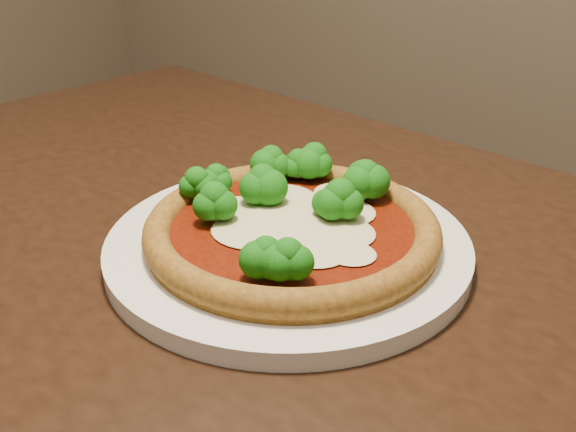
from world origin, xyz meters
The scene contains 3 objects.
dining_table centered at (-0.04, 0.21, 0.66)m, with size 1.48×1.12×0.75m.
plate centered at (-0.02, 0.26, 0.76)m, with size 0.35×0.35×0.02m, color silver.
pizza centered at (-0.02, 0.27, 0.79)m, with size 0.28×0.28×0.06m.
Camera 1 is at (0.27, -0.19, 1.06)m, focal length 40.00 mm.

